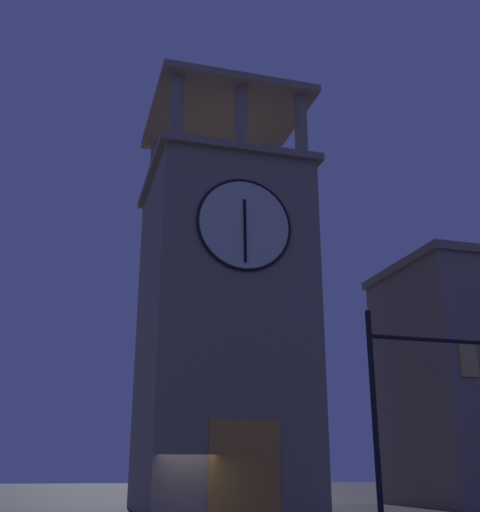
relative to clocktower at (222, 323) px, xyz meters
name	(u,v)px	position (x,y,z in m)	size (l,w,h in m)	color
clocktower	(222,323)	(0.00, 0.00, 0.00)	(8.61, 9.13, 23.91)	gray
traffic_signal_near	(415,389)	(-1.32, 16.38, -5.35)	(4.02, 0.41, 6.04)	black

